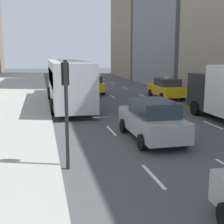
# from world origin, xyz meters

# --- Properties ---
(sidewalk_left) EXTENTS (8.00, 66.00, 0.15)m
(sidewalk_left) POSITION_xyz_m (-7.00, 27.00, 0.07)
(sidewalk_left) COLOR #9E9E99
(sidewalk_left) RESTS_ON ground
(lane_markings) EXTENTS (5.72, 56.00, 0.01)m
(lane_markings) POSITION_xyz_m (2.60, 23.00, 0.01)
(lane_markings) COLOR white
(lane_markings) RESTS_ON ground
(taxi_lead) EXTENTS (2.02, 4.40, 1.87)m
(taxi_lead) POSITION_xyz_m (1.20, 28.72, 0.88)
(taxi_lead) COLOR yellow
(taxi_lead) RESTS_ON ground
(taxi_second) EXTENTS (2.02, 4.40, 1.87)m
(taxi_second) POSITION_xyz_m (6.80, 23.90, 0.88)
(taxi_second) COLOR yellow
(taxi_second) RESTS_ON ground
(sedan_black_near) EXTENTS (2.02, 4.69, 1.80)m
(sedan_black_near) POSITION_xyz_m (1.20, 12.04, 0.91)
(sedan_black_near) COLOR #9EA0A5
(sedan_black_near) RESTS_ON ground
(city_bus) EXTENTS (2.80, 11.61, 3.25)m
(city_bus) POSITION_xyz_m (-1.61, 22.20, 1.79)
(city_bus) COLOR #B7BCC1
(city_bus) RESTS_ON ground
(traffic_light_pole) EXTENTS (0.24, 0.42, 3.60)m
(traffic_light_pole) POSITION_xyz_m (-2.75, 9.33, 2.41)
(traffic_light_pole) COLOR black
(traffic_light_pole) RESTS_ON ground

